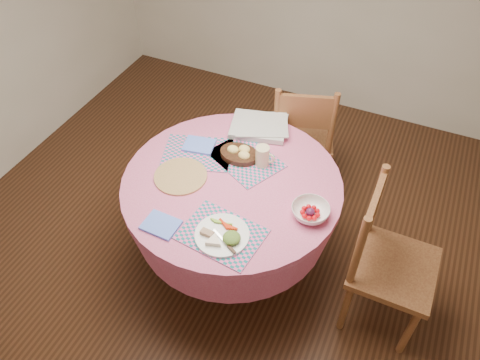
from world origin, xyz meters
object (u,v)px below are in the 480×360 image
object	(u,v)px
dining_table	(232,204)
fruit_bowl	(310,212)
dinner_plate	(223,235)
chair_back	(301,135)
latte_mug	(263,156)
wicker_trivet	(181,176)
chair_right	(385,259)
bread_bowl	(240,153)

from	to	relation	value
dining_table	fruit_bowl	xyz separation A→B (m)	(0.48, -0.06, 0.22)
dinner_plate	dining_table	bearing A→B (deg)	108.60
dining_table	fruit_bowl	world-z (taller)	fruit_bowl
chair_back	fruit_bowl	xyz separation A→B (m)	(0.33, -0.90, 0.28)
latte_mug	fruit_bowl	xyz separation A→B (m)	(0.37, -0.25, -0.04)
chair_back	dinner_plate	world-z (taller)	chair_back
chair_back	wicker_trivet	size ratio (longest dim) A/B	3.19
chair_back	latte_mug	distance (m)	0.72
fruit_bowl	latte_mug	bearing A→B (deg)	145.61
dining_table	wicker_trivet	bearing A→B (deg)	-162.38
chair_right	chair_back	xyz separation A→B (m)	(-0.76, 0.82, -0.02)
dinner_plate	chair_right	bearing A→B (deg)	26.71
dining_table	chair_right	bearing A→B (deg)	0.82
dining_table	bread_bowl	world-z (taller)	bread_bowl
dining_table	chair_back	world-z (taller)	chair_back
chair_right	bread_bowl	xyz separation A→B (m)	(-0.95, 0.18, 0.27)
latte_mug	chair_right	bearing A→B (deg)	-12.73
chair_back	latte_mug	world-z (taller)	chair_back
dining_table	wicker_trivet	world-z (taller)	wicker_trivet
chair_back	dinner_plate	distance (m)	1.24
bread_bowl	fruit_bowl	bearing A→B (deg)	-26.35
latte_mug	chair_back	bearing A→B (deg)	86.31
chair_right	latte_mug	size ratio (longest dim) A/B	7.99
wicker_trivet	dinner_plate	world-z (taller)	dinner_plate
chair_back	fruit_bowl	size ratio (longest dim) A/B	3.69
wicker_trivet	chair_right	bearing A→B (deg)	4.88
dinner_plate	latte_mug	size ratio (longest dim) A/B	2.22
chair_right	bread_bowl	world-z (taller)	chair_right
dinner_plate	latte_mug	world-z (taller)	latte_mug
chair_right	fruit_bowl	size ratio (longest dim) A/B	3.82
chair_back	bread_bowl	size ratio (longest dim) A/B	4.16
dining_table	dinner_plate	distance (m)	0.45
latte_mug	bread_bowl	bearing A→B (deg)	179.06
dinner_plate	bread_bowl	bearing A→B (deg)	106.41
wicker_trivet	bread_bowl	bearing A→B (deg)	50.40
dining_table	dinner_plate	size ratio (longest dim) A/B	4.51
chair_right	wicker_trivet	bearing A→B (deg)	95.37
dining_table	wicker_trivet	distance (m)	0.35
dining_table	wicker_trivet	size ratio (longest dim) A/B	4.13
wicker_trivet	bread_bowl	xyz separation A→B (m)	(0.24, 0.28, 0.03)
bread_bowl	wicker_trivet	bearing A→B (deg)	-129.60
fruit_bowl	bread_bowl	bearing A→B (deg)	153.65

